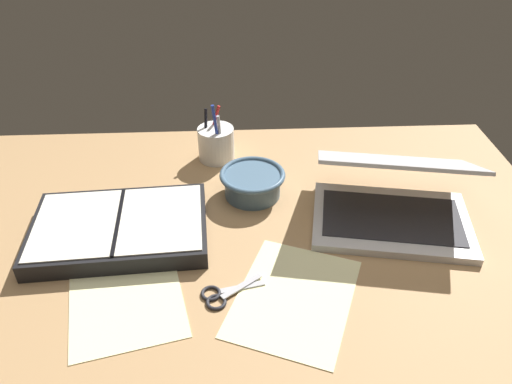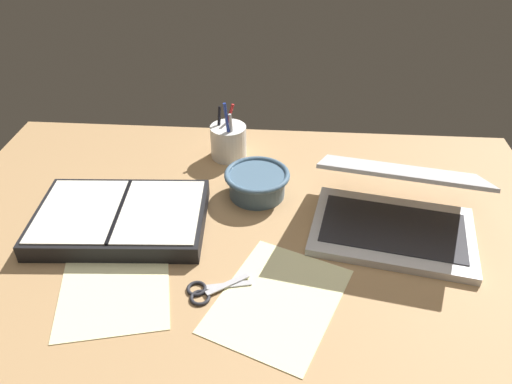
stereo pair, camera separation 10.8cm
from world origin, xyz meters
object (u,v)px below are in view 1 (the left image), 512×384
Objects in this scene: scissors at (220,295)px; pen_cup at (216,143)px; laptop at (393,200)px; planner at (120,228)px; bowl at (252,182)px.

pen_cup is at bearing 66.74° from scissors.
laptop is 44.05cm from scissors.
laptop reaches higher than scissors.
pen_cup is 49.66cm from scissors.
laptop is 1.02× the size of planner.
planner is (-28.90, -13.86, -1.36)cm from bowl.
bowl is (-30.50, 10.45, -1.42)cm from laptop.
bowl is 33.33cm from scissors.
laptop is at bearing 5.13° from scissors.
pen_cup is 0.44× the size of planner.
bowl is 0.41× the size of planner.
planner is 3.09× the size of scissors.
scissors is (21.44, -18.47, -1.79)cm from planner.
laptop is 3.14× the size of scissors.
bowl is at bearing 22.07° from planner.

